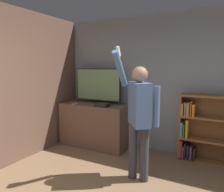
{
  "coord_description": "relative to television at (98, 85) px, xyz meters",
  "views": [
    {
      "loc": [
        1.2,
        -1.46,
        1.68
      ],
      "look_at": [
        -0.57,
        1.89,
        1.18
      ],
      "focal_mm": 35.0,
      "sensor_mm": 36.0,
      "label": 1
    }
  ],
  "objects": [
    {
      "name": "remote_loose",
      "position": [
        -0.36,
        -0.34,
        -0.37
      ],
      "size": [
        0.05,
        0.14,
        0.02
      ],
      "color": "white",
      "rests_on": "tv_ledge"
    },
    {
      "name": "bookshelf",
      "position": [
        2.1,
        0.1,
        -0.72
      ],
      "size": [
        0.97,
        0.28,
        1.2
      ],
      "color": "brown",
      "rests_on": "ground_plane"
    },
    {
      "name": "person",
      "position": [
        1.34,
        -1.04,
        -0.26
      ],
      "size": [
        0.6,
        0.57,
        1.97
      ],
      "rotation": [
        0.0,
        0.0,
        -0.91
      ],
      "color": "#383842",
      "rests_on": "ground_plane"
    },
    {
      "name": "tv_ledge",
      "position": [
        -0.0,
        -0.12,
        -0.84
      ],
      "size": [
        1.46,
        0.64,
        0.9
      ],
      "color": "brown",
      "rests_on": "ground_plane"
    },
    {
      "name": "wall_side_brick",
      "position": [
        -0.81,
        -1.13,
        0.06
      ],
      "size": [
        0.06,
        4.36,
        2.7
      ],
      "color": "brown",
      "rests_on": "ground_plane"
    },
    {
      "name": "television",
      "position": [
        0.0,
        0.0,
        0.0
      ],
      "size": [
        1.07,
        0.22,
        0.75
      ],
      "color": "black",
      "rests_on": "tv_ledge"
    },
    {
      "name": "game_console",
      "position": [
        0.29,
        -0.3,
        -0.35
      ],
      "size": [
        0.27,
        0.19,
        0.07
      ],
      "color": "black",
      "rests_on": "tv_ledge"
    },
    {
      "name": "wall_back",
      "position": [
        1.25,
        0.28,
        0.06
      ],
      "size": [
        6.06,
        0.09,
        2.7
      ],
      "color": "gray",
      "rests_on": "ground_plane"
    }
  ]
}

